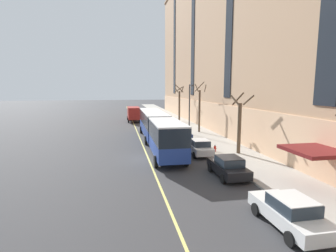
{
  "coord_description": "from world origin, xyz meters",
  "views": [
    {
      "loc": [
        -2.42,
        -23.86,
        6.52
      ],
      "look_at": [
        3.59,
        8.48,
        1.8
      ],
      "focal_mm": 28.0,
      "sensor_mm": 36.0,
      "label": 1
    }
  ],
  "objects_px": {
    "street_tree_mid_block": "(240,123)",
    "street_tree_far_downtown": "(179,103)",
    "city_bus": "(157,127)",
    "box_truck": "(133,113)",
    "street_tree_far_uptown": "(200,108)",
    "parked_car_white_5": "(200,147)",
    "parked_car_navy_4": "(182,133)",
    "parked_car_green_0": "(166,123)",
    "street_lamp": "(190,104)",
    "parked_car_white_3": "(290,212)",
    "parked_car_black_1": "(228,167)",
    "fire_hydrant": "(215,148)"
  },
  "relations": [
    {
      "from": "parked_car_white_5",
      "to": "fire_hydrant",
      "type": "bearing_deg",
      "value": 14.16
    },
    {
      "from": "parked_car_green_0",
      "to": "parked_car_white_3",
      "type": "height_order",
      "value": "same"
    },
    {
      "from": "parked_car_white_3",
      "to": "box_truck",
      "type": "height_order",
      "value": "box_truck"
    },
    {
      "from": "street_tree_far_uptown",
      "to": "parked_car_green_0",
      "type": "bearing_deg",
      "value": 120.58
    },
    {
      "from": "street_lamp",
      "to": "parked_car_white_3",
      "type": "bearing_deg",
      "value": -94.28
    },
    {
      "from": "street_tree_mid_block",
      "to": "street_tree_far_uptown",
      "type": "relative_size",
      "value": 0.82
    },
    {
      "from": "parked_car_white_5",
      "to": "fire_hydrant",
      "type": "relative_size",
      "value": 6.06
    },
    {
      "from": "parked_car_white_3",
      "to": "fire_hydrant",
      "type": "xyz_separation_m",
      "value": [
        1.74,
        14.44,
        -0.29
      ]
    },
    {
      "from": "city_bus",
      "to": "parked_car_white_5",
      "type": "distance_m",
      "value": 6.51
    },
    {
      "from": "parked_car_green_0",
      "to": "street_tree_mid_block",
      "type": "height_order",
      "value": "street_tree_mid_block"
    },
    {
      "from": "parked_car_black_1",
      "to": "parked_car_navy_4",
      "type": "distance_m",
      "value": 14.8
    },
    {
      "from": "parked_car_green_0",
      "to": "box_truck",
      "type": "relative_size",
      "value": 0.66
    },
    {
      "from": "parked_car_white_5",
      "to": "parked_car_white_3",
      "type": "bearing_deg",
      "value": -89.99
    },
    {
      "from": "city_bus",
      "to": "street_lamp",
      "type": "height_order",
      "value": "street_lamp"
    },
    {
      "from": "street_tree_far_uptown",
      "to": "fire_hydrant",
      "type": "relative_size",
      "value": 10.24
    },
    {
      "from": "city_bus",
      "to": "parked_car_white_3",
      "type": "xyz_separation_m",
      "value": [
        3.48,
        -19.35,
        -1.3
      ]
    },
    {
      "from": "street_tree_mid_block",
      "to": "street_tree_far_downtown",
      "type": "xyz_separation_m",
      "value": [
        -0.04,
        26.2,
        0.62
      ]
    },
    {
      "from": "city_bus",
      "to": "street_tree_mid_block",
      "type": "height_order",
      "value": "street_tree_mid_block"
    },
    {
      "from": "parked_car_navy_4",
      "to": "parked_car_white_5",
      "type": "relative_size",
      "value": 1.09
    },
    {
      "from": "parked_car_green_0",
      "to": "street_tree_mid_block",
      "type": "distance_m",
      "value": 20.22
    },
    {
      "from": "parked_car_black_1",
      "to": "street_tree_far_uptown",
      "type": "xyz_separation_m",
      "value": [
        3.74,
        19.22,
        2.94
      ]
    },
    {
      "from": "parked_car_green_0",
      "to": "street_lamp",
      "type": "relative_size",
      "value": 0.68
    },
    {
      "from": "parked_car_navy_4",
      "to": "street_tree_far_downtown",
      "type": "height_order",
      "value": "street_tree_far_downtown"
    },
    {
      "from": "street_tree_far_downtown",
      "to": "street_lamp",
      "type": "relative_size",
      "value": 1.04
    },
    {
      "from": "parked_car_black_1",
      "to": "street_tree_mid_block",
      "type": "distance_m",
      "value": 7.53
    },
    {
      "from": "street_lamp",
      "to": "street_tree_far_uptown",
      "type": "bearing_deg",
      "value": 43.17
    },
    {
      "from": "street_tree_far_downtown",
      "to": "street_tree_far_uptown",
      "type": "bearing_deg",
      "value": -89.84
    },
    {
      "from": "parked_car_white_3",
      "to": "street_tree_far_uptown",
      "type": "distance_m",
      "value": 26.97
    },
    {
      "from": "parked_car_white_5",
      "to": "street_tree_far_downtown",
      "type": "distance_m",
      "value": 26.07
    },
    {
      "from": "parked_car_black_1",
      "to": "street_tree_far_downtown",
      "type": "distance_m",
      "value": 32.65
    },
    {
      "from": "parked_car_green_0",
      "to": "box_truck",
      "type": "xyz_separation_m",
      "value": [
        -4.98,
        8.31,
        0.9
      ]
    },
    {
      "from": "parked_car_white_5",
      "to": "box_truck",
      "type": "distance_m",
      "value": 27.91
    },
    {
      "from": "city_bus",
      "to": "street_tree_far_uptown",
      "type": "distance_m",
      "value": 10.39
    },
    {
      "from": "city_bus",
      "to": "parked_car_white_3",
      "type": "bearing_deg",
      "value": -79.79
    },
    {
      "from": "parked_car_white_3",
      "to": "parked_car_white_5",
      "type": "relative_size",
      "value": 1.02
    },
    {
      "from": "street_tree_mid_block",
      "to": "street_tree_far_uptown",
      "type": "xyz_separation_m",
      "value": [
        -0.0,
        13.11,
        0.61
      ]
    },
    {
      "from": "box_truck",
      "to": "fire_hydrant",
      "type": "relative_size",
      "value": 9.88
    },
    {
      "from": "box_truck",
      "to": "street_tree_mid_block",
      "type": "height_order",
      "value": "street_tree_mid_block"
    },
    {
      "from": "parked_car_green_0",
      "to": "city_bus",
      "type": "bearing_deg",
      "value": -103.95
    },
    {
      "from": "parked_car_black_1",
      "to": "fire_hydrant",
      "type": "bearing_deg",
      "value": 76.99
    },
    {
      "from": "street_tree_far_uptown",
      "to": "street_tree_far_downtown",
      "type": "relative_size",
      "value": 1.02
    },
    {
      "from": "parked_car_black_1",
      "to": "street_tree_far_uptown",
      "type": "distance_m",
      "value": 19.8
    },
    {
      "from": "city_bus",
      "to": "street_lamp",
      "type": "xyz_separation_m",
      "value": [
        5.33,
        5.32,
        2.31
      ]
    },
    {
      "from": "parked_car_white_5",
      "to": "parked_car_navy_4",
      "type": "bearing_deg",
      "value": 89.24
    },
    {
      "from": "street_tree_mid_block",
      "to": "street_tree_far_uptown",
      "type": "bearing_deg",
      "value": 90.0
    },
    {
      "from": "city_bus",
      "to": "fire_hydrant",
      "type": "bearing_deg",
      "value": -43.18
    },
    {
      "from": "city_bus",
      "to": "box_truck",
      "type": "distance_m",
      "value": 22.15
    },
    {
      "from": "city_bus",
      "to": "street_tree_far_uptown",
      "type": "height_order",
      "value": "street_tree_far_uptown"
    },
    {
      "from": "parked_car_navy_4",
      "to": "street_tree_far_downtown",
      "type": "xyz_separation_m",
      "value": [
        3.69,
        17.5,
        2.95
      ]
    },
    {
      "from": "box_truck",
      "to": "street_tree_mid_block",
      "type": "bearing_deg",
      "value": -72.43
    }
  ]
}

